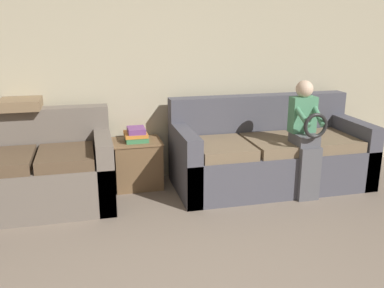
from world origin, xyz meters
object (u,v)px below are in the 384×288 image
couch_side (39,173)px  book_stack (136,135)px  couch_main (269,155)px  child_left_seated (306,133)px  side_shelf (138,163)px  throw_pillow (20,104)px

couch_side → book_stack: couch_side is taller
couch_side → book_stack: (1.00, 0.27, 0.25)m
couch_main → child_left_seated: (0.21, -0.40, 0.34)m
couch_side → side_shelf: (1.01, 0.27, -0.07)m
couch_side → couch_main: bearing=-0.2°
couch_main → book_stack: (-1.44, 0.28, 0.25)m
side_shelf → couch_main: bearing=-11.1°
child_left_seated → throw_pillow: bearing=165.4°
couch_main → side_shelf: (-1.43, 0.28, -0.07)m
side_shelf → throw_pillow: throw_pillow is taller
book_stack → child_left_seated: bearing=-22.4°
throw_pillow → book_stack: bearing=-2.3°
child_left_seated → throw_pillow: size_ratio=3.02×
book_stack → throw_pillow: (-1.14, 0.05, 0.38)m
couch_side → child_left_seated: bearing=-8.9°
couch_side → child_left_seated: (2.65, -0.41, 0.34)m
child_left_seated → throw_pillow: 2.90m
couch_side → side_shelf: 1.05m
couch_main → side_shelf: size_ratio=4.04×
couch_main → couch_side: (-2.44, 0.01, -0.00)m
couch_side → side_shelf: couch_side is taller
couch_side → throw_pillow: (-0.14, 0.31, 0.63)m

